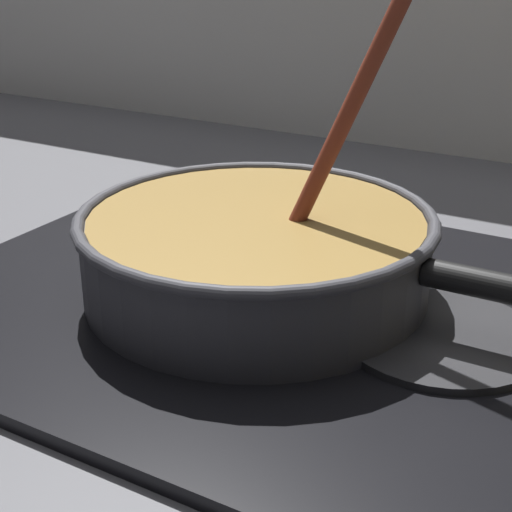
% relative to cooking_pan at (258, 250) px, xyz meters
% --- Properties ---
extents(ground, '(2.40, 1.60, 0.04)m').
position_rel_cooking_pan_xyz_m(ground, '(-0.02, -0.22, -0.07)').
color(ground, '#4C4C51').
extents(hob_plate, '(0.56, 0.48, 0.01)m').
position_rel_cooking_pan_xyz_m(hob_plate, '(-0.00, -0.00, -0.05)').
color(hob_plate, black).
rests_on(hob_plate, ground).
extents(burner_ring, '(0.16, 0.16, 0.01)m').
position_rel_cooking_pan_xyz_m(burner_ring, '(-0.00, -0.00, -0.04)').
color(burner_ring, '#592D0C').
rests_on(burner_ring, hob_plate).
extents(spare_burner, '(0.16, 0.16, 0.01)m').
position_rel_cooking_pan_xyz_m(spare_burner, '(0.16, -0.00, -0.04)').
color(spare_burner, '#262628').
rests_on(spare_burner, hob_plate).
extents(cooking_pan, '(0.43, 0.30, 0.32)m').
position_rel_cooking_pan_xyz_m(cooking_pan, '(0.00, 0.00, 0.00)').
color(cooking_pan, '#38383D').
rests_on(cooking_pan, hob_plate).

